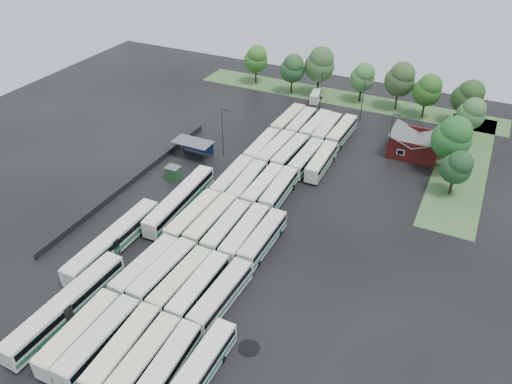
% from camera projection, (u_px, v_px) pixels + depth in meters
% --- Properties ---
extents(ground, '(160.00, 160.00, 0.00)m').
position_uv_depth(ground, '(213.00, 238.00, 82.34)').
color(ground, black).
rests_on(ground, ground).
extents(brick_building, '(10.07, 8.60, 5.39)m').
position_uv_depth(brick_building, '(414.00, 146.00, 104.53)').
color(brick_building, maroon).
rests_on(brick_building, ground).
extents(wash_shed, '(8.20, 4.20, 3.58)m').
position_uv_depth(wash_shed, '(194.00, 143.00, 103.35)').
color(wash_shed, '#2D2D30').
rests_on(wash_shed, ground).
extents(utility_hut, '(2.70, 2.20, 2.62)m').
position_uv_depth(utility_hut, '(173.00, 173.00, 96.88)').
color(utility_hut, '#1C4620').
rests_on(utility_hut, ground).
extents(grass_strip_north, '(80.00, 10.00, 0.01)m').
position_uv_depth(grass_strip_north, '(344.00, 98.00, 129.98)').
color(grass_strip_north, '#3A602F').
rests_on(grass_strip_north, ground).
extents(grass_strip_east, '(10.00, 50.00, 0.01)m').
position_uv_depth(grass_strip_east, '(462.00, 165.00, 101.96)').
color(grass_strip_east, '#3A602F').
rests_on(grass_strip_east, ground).
extents(west_fence, '(0.10, 50.00, 1.20)m').
position_uv_depth(west_fence, '(134.00, 180.00, 96.03)').
color(west_fence, '#2D2D30').
rests_on(west_fence, ground).
extents(bus_r0c0, '(3.01, 13.24, 3.67)m').
position_uv_depth(bus_r0c0, '(79.00, 334.00, 63.29)').
color(bus_r0c0, silver).
rests_on(bus_r0c0, ground).
extents(bus_r0c1, '(2.87, 13.33, 3.71)m').
position_uv_depth(bus_r0c1, '(99.00, 341.00, 62.32)').
color(bus_r0c1, silver).
rests_on(bus_r0c1, ground).
extents(bus_r0c2, '(3.43, 13.23, 3.65)m').
position_uv_depth(bus_r0c2, '(123.00, 349.00, 61.25)').
color(bus_r0c2, silver).
rests_on(bus_r0c2, ground).
extents(bus_r0c3, '(3.20, 13.41, 3.71)m').
position_uv_depth(bus_r0c3, '(142.00, 362.00, 59.71)').
color(bus_r0c3, silver).
rests_on(bus_r0c3, ground).
extents(bus_r0c4, '(3.36, 12.94, 3.57)m').
position_uv_depth(bus_r0c4, '(166.00, 368.00, 59.03)').
color(bus_r0c4, silver).
rests_on(bus_r0c4, ground).
extents(bus_r1c0, '(3.40, 13.02, 3.59)m').
position_uv_depth(bus_r1c0, '(146.00, 268.00, 73.45)').
color(bus_r1c0, silver).
rests_on(bus_r1c0, ground).
extents(bus_r1c1, '(3.30, 13.15, 3.63)m').
position_uv_depth(bus_r1c1, '(163.00, 272.00, 72.63)').
color(bus_r1c1, silver).
rests_on(bus_r1c1, ground).
extents(bus_r1c2, '(3.13, 12.85, 3.55)m').
position_uv_depth(bus_r1c2, '(181.00, 281.00, 71.19)').
color(bus_r1c2, silver).
rests_on(bus_r1c2, ground).
extents(bus_r1c3, '(2.79, 12.91, 3.59)m').
position_uv_depth(bus_r1c3, '(199.00, 288.00, 70.06)').
color(bus_r1c3, silver).
rests_on(bus_r1c3, ground).
extents(bus_r1c4, '(3.21, 13.15, 3.64)m').
position_uv_depth(bus_r1c4, '(221.00, 296.00, 68.76)').
color(bus_r1c4, silver).
rests_on(bus_r1c4, ground).
extents(bus_r2c0, '(3.08, 13.43, 3.73)m').
position_uv_depth(bus_r2c0, '(194.00, 218.00, 83.58)').
color(bus_r2c0, silver).
rests_on(bus_r2c0, ground).
extents(bus_r2c1, '(2.85, 13.14, 3.65)m').
position_uv_depth(bus_r2c1, '(211.00, 221.00, 82.77)').
color(bus_r2c1, silver).
rests_on(bus_r2c1, ground).
extents(bus_r2c2, '(2.99, 12.92, 3.58)m').
position_uv_depth(bus_r2c2, '(227.00, 228.00, 81.29)').
color(bus_r2c2, silver).
rests_on(bus_r2c2, ground).
extents(bus_r2c3, '(3.19, 13.48, 3.73)m').
position_uv_depth(bus_r2c3, '(245.00, 234.00, 79.96)').
color(bus_r2c3, silver).
rests_on(bus_r2c3, ground).
extents(bus_r2c4, '(2.78, 12.88, 3.58)m').
position_uv_depth(bus_r2c4, '(263.00, 239.00, 79.11)').
color(bus_r2c4, silver).
rests_on(bus_r2c4, ground).
extents(bus_r3c0, '(3.22, 13.39, 3.71)m').
position_uv_depth(bus_r3c0, '(232.00, 179.00, 93.68)').
color(bus_r3c0, silver).
rests_on(bus_r3c0, ground).
extents(bus_r3c1, '(3.36, 13.04, 3.60)m').
position_uv_depth(bus_r3c1, '(247.00, 183.00, 92.52)').
color(bus_r3c1, silver).
rests_on(bus_r3c1, ground).
extents(bus_r3c2, '(2.80, 13.05, 3.63)m').
position_uv_depth(bus_r3c2, '(263.00, 187.00, 91.34)').
color(bus_r3c2, silver).
rests_on(bus_r3c2, ground).
extents(bus_r3c3, '(3.09, 12.80, 3.54)m').
position_uv_depth(bus_r3c3, '(279.00, 190.00, 90.67)').
color(bus_r3c3, silver).
rests_on(bus_r3c3, ground).
extents(bus_r4c0, '(2.94, 12.85, 3.56)m').
position_uv_depth(bus_r4c0, '(262.00, 147.00, 104.06)').
color(bus_r4c0, silver).
rests_on(bus_r4c0, ground).
extents(bus_r4c1, '(3.31, 13.56, 3.75)m').
position_uv_depth(bus_r4c1, '(275.00, 151.00, 102.64)').
color(bus_r4c1, silver).
rests_on(bus_r4c1, ground).
extents(bus_r4c2, '(3.23, 13.17, 3.64)m').
position_uv_depth(bus_r4c2, '(290.00, 154.00, 101.67)').
color(bus_r4c2, silver).
rests_on(bus_r4c2, ground).
extents(bus_r4c3, '(2.98, 12.77, 3.54)m').
position_uv_depth(bus_r4c3, '(306.00, 158.00, 100.29)').
color(bus_r4c3, silver).
rests_on(bus_r4c3, ground).
extents(bus_r4c4, '(2.98, 12.82, 3.55)m').
position_uv_depth(bus_r4c4, '(321.00, 161.00, 99.22)').
color(bus_r4c4, silver).
rests_on(bus_r4c4, ground).
extents(bus_r5c0, '(3.12, 13.50, 3.74)m').
position_uv_depth(bus_r5c0, '(288.00, 121.00, 114.21)').
color(bus_r5c0, silver).
rests_on(bus_r5c0, ground).
extents(bus_r5c1, '(2.87, 12.91, 3.58)m').
position_uv_depth(bus_r5c1, '(301.00, 124.00, 113.12)').
color(bus_r5c1, silver).
rests_on(bus_r5c1, ground).
extents(bus_r5c2, '(3.15, 12.98, 3.59)m').
position_uv_depth(bus_r5c2, '(316.00, 127.00, 112.01)').
color(bus_r5c2, silver).
rests_on(bus_r5c2, ground).
extents(bus_r5c3, '(2.87, 13.00, 3.61)m').
position_uv_depth(bus_r5c3, '(327.00, 130.00, 110.57)').
color(bus_r5c3, silver).
rests_on(bus_r5c3, ground).
extents(bus_r5c4, '(3.15, 13.09, 3.62)m').
position_uv_depth(bus_r5c4, '(342.00, 132.00, 109.71)').
color(bus_r5c4, silver).
rests_on(bus_r5c4, ground).
extents(artic_bus_west_a, '(3.42, 20.06, 3.71)m').
position_uv_depth(artic_bus_west_a, '(67.00, 306.00, 67.12)').
color(artic_bus_west_a, silver).
rests_on(artic_bus_west_a, ground).
extents(artic_bus_west_b, '(3.54, 19.86, 3.67)m').
position_uv_depth(artic_bus_west_b, '(180.00, 200.00, 87.92)').
color(artic_bus_west_b, silver).
rests_on(artic_bus_west_b, ground).
extents(artic_bus_west_c, '(2.97, 20.24, 3.75)m').
position_uv_depth(artic_bus_west_c, '(114.00, 241.00, 78.45)').
color(artic_bus_west_c, silver).
rests_on(artic_bus_west_c, ground).
extents(minibus, '(3.01, 6.02, 2.51)m').
position_uv_depth(minibus, '(316.00, 96.00, 127.66)').
color(minibus, white).
rests_on(minibus, ground).
extents(tree_north_0, '(6.48, 6.48, 10.73)m').
position_uv_depth(tree_north_0, '(256.00, 59.00, 135.04)').
color(tree_north_0, '#2F2116').
rests_on(tree_north_0, ground).
extents(tree_north_1, '(6.46, 6.46, 10.70)m').
position_uv_depth(tree_north_1, '(293.00, 68.00, 129.09)').
color(tree_north_1, '#392618').
rests_on(tree_north_1, ground).
extents(tree_north_2, '(7.77, 7.77, 12.87)m').
position_uv_depth(tree_north_2, '(320.00, 64.00, 127.69)').
color(tree_north_2, black).
rests_on(tree_north_2, ground).
extents(tree_north_3, '(6.23, 6.23, 10.32)m').
position_uv_depth(tree_north_3, '(363.00, 77.00, 124.63)').
color(tree_north_3, black).
rests_on(tree_north_3, ground).
extents(tree_north_4, '(7.30, 7.30, 12.10)m').
position_uv_depth(tree_north_4, '(401.00, 79.00, 120.33)').
color(tree_north_4, black).
rests_on(tree_north_4, ground).
extents(tree_north_5, '(6.67, 6.67, 11.04)m').
position_uv_depth(tree_north_5, '(428.00, 90.00, 116.52)').
color(tree_north_5, '#372516').
rests_on(tree_north_5, ground).
extents(tree_north_6, '(6.89, 6.89, 11.41)m').
position_uv_depth(tree_north_6, '(469.00, 97.00, 112.58)').
color(tree_north_6, black).
rests_on(tree_north_6, ground).
extents(tree_east_0, '(5.64, 5.60, 9.28)m').
position_uv_depth(tree_east_0, '(457.00, 167.00, 89.69)').
color(tree_east_0, black).
rests_on(tree_east_0, ground).
extents(tree_east_1, '(7.52, 7.52, 12.46)m').
position_uv_depth(tree_east_1, '(453.00, 137.00, 94.77)').
color(tree_east_1, black).
rests_on(tree_east_1, ground).
extents(tree_east_2, '(5.24, 5.22, 8.65)m').
position_uv_depth(tree_east_2, '(451.00, 134.00, 101.37)').
color(tree_east_2, black).
rests_on(tree_east_2, ground).
extents(tree_east_3, '(6.11, 6.11, 10.11)m').
position_uv_depth(tree_east_3, '(472.00, 113.00, 107.29)').
color(tree_east_3, '#36261D').
rests_on(tree_east_3, ground).
extents(tree_east_4, '(6.42, 6.42, 10.63)m').
position_uv_depth(tree_east_4, '(466.00, 97.00, 113.89)').
color(tree_east_4, black).
rests_on(tree_east_4, ground).
extents(lamp_post_ne, '(1.55, 0.30, 10.05)m').
position_uv_depth(lamp_post_ne, '(391.00, 133.00, 101.07)').
color(lamp_post_ne, '#2D2D30').
rests_on(lamp_post_ne, ground).
extents(lamp_post_nw, '(1.64, 0.32, 10.63)m').
position_uv_depth(lamp_post_nw, '(223.00, 129.00, 101.90)').
color(lamp_post_nw, '#2D2D30').
rests_on(lamp_post_nw, ground).
extents(lamp_post_back_w, '(1.46, 0.28, 9.49)m').
position_uv_depth(lamp_post_back_w, '(322.00, 88.00, 121.57)').
color(lamp_post_back_w, '#2D2D30').
rests_on(lamp_post_back_w, ground).
extents(lamp_post_back_e, '(1.60, 0.31, 10.41)m').
position_uv_depth(lamp_post_back_e, '(363.00, 97.00, 115.48)').
color(lamp_post_back_e, '#2D2D30').
rests_on(lamp_post_back_e, ground).
extents(puddle_0, '(5.25, 5.25, 0.01)m').
position_uv_depth(puddle_0, '(135.00, 306.00, 69.82)').
color(puddle_0, black).
rests_on(puddle_0, ground).
extents(puddle_1, '(3.53, 3.53, 0.01)m').
position_uv_depth(puddle_1, '(177.00, 336.00, 65.55)').
color(puddle_1, black).
rests_on(puddle_1, ground).
extents(puddle_2, '(5.59, 5.59, 0.01)m').
position_uv_depth(puddle_2, '(166.00, 216.00, 87.28)').
color(puddle_2, black).
rests_on(puddle_2, ground).
extents(puddle_3, '(2.97, 2.97, 0.01)m').
position_uv_depth(puddle_3, '(248.00, 263.00, 77.24)').
color(puddle_3, black).
rests_on(puddle_3, ground).
extents(puddle_4, '(2.90, 2.90, 0.01)m').
position_uv_depth(puddle_4, '(249.00, 348.00, 63.86)').
color(puddle_4, black).
rests_on(puddle_4, ground).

